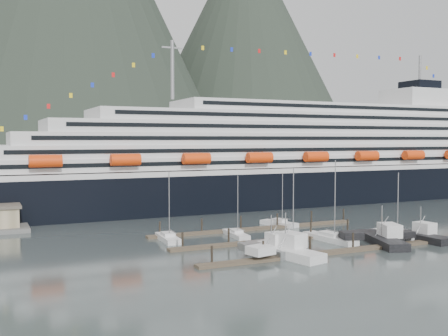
{
  "coord_description": "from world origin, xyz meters",
  "views": [
    {
      "loc": [
        -57.64,
        -81.91,
        19.34
      ],
      "look_at": [
        -9.67,
        22.0,
        13.05
      ],
      "focal_mm": 42.0,
      "sensor_mm": 36.0,
      "label": 1
    }
  ],
  "objects_px": {
    "sailboat_a": "(168,239)",
    "trawler_a": "(285,251)",
    "sailboat_h": "(393,235)",
    "trawler_b": "(270,248)",
    "trawler_c": "(381,239)",
    "sailboat_c": "(292,241)",
    "sailboat_f": "(279,224)",
    "cruise_ship": "(296,163)",
    "sailboat_d": "(330,239)",
    "sailboat_b": "(236,235)",
    "trawler_d": "(420,236)"
  },
  "relations": [
    {
      "from": "trawler_b",
      "to": "trawler_c",
      "type": "height_order",
      "value": "trawler_c"
    },
    {
      "from": "sailboat_d",
      "to": "trawler_d",
      "type": "bearing_deg",
      "value": -120.41
    },
    {
      "from": "cruise_ship",
      "to": "sailboat_c",
      "type": "relative_size",
      "value": 14.29
    },
    {
      "from": "trawler_a",
      "to": "sailboat_h",
      "type": "bearing_deg",
      "value": -92.25
    },
    {
      "from": "cruise_ship",
      "to": "sailboat_d",
      "type": "xyz_separation_m",
      "value": [
        -28.11,
        -55.9,
        -11.6
      ]
    },
    {
      "from": "sailboat_c",
      "to": "sailboat_f",
      "type": "distance_m",
      "value": 20.01
    },
    {
      "from": "sailboat_a",
      "to": "sailboat_h",
      "type": "bearing_deg",
      "value": -107.15
    },
    {
      "from": "trawler_b",
      "to": "trawler_c",
      "type": "relative_size",
      "value": 0.71
    },
    {
      "from": "trawler_a",
      "to": "trawler_d",
      "type": "relative_size",
      "value": 1.23
    },
    {
      "from": "trawler_a",
      "to": "trawler_b",
      "type": "xyz_separation_m",
      "value": [
        -0.89,
        3.11,
        -0.08
      ]
    },
    {
      "from": "trawler_a",
      "to": "sailboat_d",
      "type": "bearing_deg",
      "value": -75.98
    },
    {
      "from": "cruise_ship",
      "to": "trawler_b",
      "type": "bearing_deg",
      "value": -125.88
    },
    {
      "from": "cruise_ship",
      "to": "sailboat_d",
      "type": "bearing_deg",
      "value": -116.7
    },
    {
      "from": "sailboat_d",
      "to": "sailboat_h",
      "type": "height_order",
      "value": "sailboat_d"
    },
    {
      "from": "sailboat_h",
      "to": "trawler_a",
      "type": "xyz_separation_m",
      "value": [
        -28.3,
        -5.58,
        0.55
      ]
    },
    {
      "from": "trawler_b",
      "to": "trawler_d",
      "type": "relative_size",
      "value": 0.91
    },
    {
      "from": "sailboat_d",
      "to": "sailboat_h",
      "type": "relative_size",
      "value": 1.19
    },
    {
      "from": "cruise_ship",
      "to": "trawler_b",
      "type": "relative_size",
      "value": 18.73
    },
    {
      "from": "sailboat_c",
      "to": "trawler_a",
      "type": "bearing_deg",
      "value": 161.75
    },
    {
      "from": "sailboat_b",
      "to": "trawler_a",
      "type": "distance_m",
      "value": 19.27
    },
    {
      "from": "sailboat_f",
      "to": "sailboat_h",
      "type": "relative_size",
      "value": 0.91
    },
    {
      "from": "cruise_ship",
      "to": "sailboat_h",
      "type": "xyz_separation_m",
      "value": [
        -14.49,
        -57.94,
        -11.6
      ]
    },
    {
      "from": "sailboat_a",
      "to": "sailboat_f",
      "type": "bearing_deg",
      "value": -74.62
    },
    {
      "from": "sailboat_f",
      "to": "trawler_c",
      "type": "distance_m",
      "value": 26.26
    },
    {
      "from": "sailboat_a",
      "to": "cruise_ship",
      "type": "bearing_deg",
      "value": -49.63
    },
    {
      "from": "sailboat_a",
      "to": "sailboat_f",
      "type": "distance_m",
      "value": 28.85
    },
    {
      "from": "sailboat_a",
      "to": "sailboat_c",
      "type": "xyz_separation_m",
      "value": [
        20.04,
        -12.1,
        0.01
      ]
    },
    {
      "from": "sailboat_a",
      "to": "sailboat_c",
      "type": "bearing_deg",
      "value": -118.11
    },
    {
      "from": "sailboat_a",
      "to": "sailboat_d",
      "type": "relative_size",
      "value": 0.86
    },
    {
      "from": "sailboat_f",
      "to": "trawler_d",
      "type": "relative_size",
      "value": 0.99
    },
    {
      "from": "sailboat_a",
      "to": "trawler_a",
      "type": "relative_size",
      "value": 0.91
    },
    {
      "from": "sailboat_f",
      "to": "trawler_a",
      "type": "xyz_separation_m",
      "value": [
        -15.02,
        -26.98,
        0.57
      ]
    },
    {
      "from": "sailboat_d",
      "to": "trawler_a",
      "type": "distance_m",
      "value": 16.55
    },
    {
      "from": "sailboat_h",
      "to": "trawler_c",
      "type": "bearing_deg",
      "value": 109.25
    },
    {
      "from": "sailboat_a",
      "to": "sailboat_c",
      "type": "height_order",
      "value": "sailboat_c"
    },
    {
      "from": "trawler_a",
      "to": "trawler_b",
      "type": "bearing_deg",
      "value": 2.51
    },
    {
      "from": "sailboat_d",
      "to": "trawler_b",
      "type": "relative_size",
      "value": 1.43
    },
    {
      "from": "sailboat_d",
      "to": "sailboat_a",
      "type": "bearing_deg",
      "value": 57.05
    },
    {
      "from": "sailboat_f",
      "to": "trawler_b",
      "type": "height_order",
      "value": "sailboat_f"
    },
    {
      "from": "sailboat_f",
      "to": "trawler_d",
      "type": "xyz_separation_m",
      "value": [
        15.62,
        -26.07,
        0.49
      ]
    },
    {
      "from": "trawler_d",
      "to": "trawler_c",
      "type": "bearing_deg",
      "value": 80.33
    },
    {
      "from": "sailboat_c",
      "to": "trawler_c",
      "type": "relative_size",
      "value": 0.93
    },
    {
      "from": "trawler_d",
      "to": "trawler_a",
      "type": "bearing_deg",
      "value": 86.3
    },
    {
      "from": "sailboat_c",
      "to": "trawler_a",
      "type": "xyz_separation_m",
      "value": [
        -6.87,
        -8.71,
        0.55
      ]
    },
    {
      "from": "sailboat_f",
      "to": "sailboat_c",
      "type": "bearing_deg",
      "value": 135.12
    },
    {
      "from": "sailboat_c",
      "to": "trawler_b",
      "type": "xyz_separation_m",
      "value": [
        -7.76,
        -5.59,
        0.47
      ]
    },
    {
      "from": "sailboat_b",
      "to": "sailboat_f",
      "type": "distance_m",
      "value": 16.44
    },
    {
      "from": "sailboat_h",
      "to": "sailboat_f",
      "type": "bearing_deg",
      "value": 20.07
    },
    {
      "from": "sailboat_b",
      "to": "sailboat_d",
      "type": "bearing_deg",
      "value": -124.92
    },
    {
      "from": "trawler_b",
      "to": "sailboat_a",
      "type": "bearing_deg",
      "value": 31.63
    }
  ]
}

